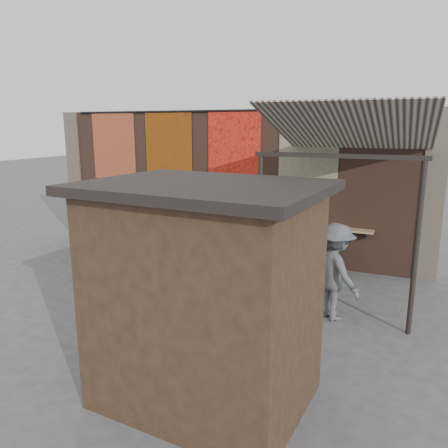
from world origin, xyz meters
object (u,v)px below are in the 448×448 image
at_px(scooter_stool_1, 158,240).
at_px(scooter_stool_2, 176,243).
at_px(scooter_stool_4, 214,248).
at_px(shopper_tan, 311,265).
at_px(scooter_stool_6, 258,250).
at_px(scooter_stool_9, 331,259).
at_px(shopper_navy, 268,263).
at_px(shelf_box, 227,214).
at_px(scooter_stool_5, 237,248).
at_px(diner_right, 163,227).
at_px(diner_left, 103,219).
at_px(market_stall, 205,300).
at_px(scooter_stool_8, 302,256).
at_px(scooter_stool_0, 142,238).
at_px(scooter_stool_7, 281,255).
at_px(shopper_grey, 335,272).
at_px(scooter_stool_3, 195,245).

xyz_separation_m(scooter_stool_1, scooter_stool_2, (0.62, -0.01, -0.02)).
distance_m(scooter_stool_4, shopper_tan, 3.59).
height_order(scooter_stool_6, scooter_stool_9, scooter_stool_6).
xyz_separation_m(scooter_stool_1, shopper_navy, (4.00, -2.15, 0.45)).
relative_size(shelf_box, scooter_stool_5, 0.64).
distance_m(scooter_stool_6, diner_right, 2.88).
height_order(diner_right, shopper_navy, shopper_navy).
distance_m(diner_left, shopper_tan, 7.01).
xyz_separation_m(shopper_tan, market_stall, (-0.57, -3.79, 0.58)).
bearing_deg(diner_left, scooter_stool_8, -1.03).
bearing_deg(scooter_stool_2, scooter_stool_5, 0.08).
bearing_deg(scooter_stool_6, scooter_stool_0, 179.86).
xyz_separation_m(shelf_box, scooter_stool_6, (0.98, -0.26, -0.85)).
xyz_separation_m(scooter_stool_7, diner_left, (-5.61, 0.02, 0.47)).
height_order(scooter_stool_8, shopper_navy, shopper_navy).
distance_m(scooter_stool_8, market_stall, 5.72).
xyz_separation_m(scooter_stool_0, scooter_stool_2, (1.20, -0.07, -0.01)).
height_order(scooter_stool_4, shopper_grey, shopper_grey).
bearing_deg(scooter_stool_0, scooter_stool_1, -6.16).
xyz_separation_m(scooter_stool_2, diner_left, (-2.54, 0.03, 0.48)).
height_order(scooter_stool_7, scooter_stool_8, scooter_stool_8).
bearing_deg(scooter_stool_8, scooter_stool_5, 179.31).
bearing_deg(scooter_stool_4, market_stall, -66.45).
height_order(scooter_stool_2, shopper_tan, shopper_tan).
xyz_separation_m(scooter_stool_9, market_stall, (-0.66, -5.72, 1.01)).
distance_m(scooter_stool_1, shopper_grey, 5.97).
bearing_deg(scooter_stool_8, scooter_stool_2, 179.70).
relative_size(shopper_navy, shopper_tan, 1.00).
distance_m(scooter_stool_1, diner_right, 0.42).
distance_m(scooter_stool_1, shopper_tan, 5.21).
distance_m(scooter_stool_0, scooter_stool_1, 0.58).
distance_m(shopper_navy, shopper_grey, 1.45).
bearing_deg(scooter_stool_1, scooter_stool_9, 0.63).
bearing_deg(scooter_stool_1, shopper_tan, -21.20).
bearing_deg(scooter_stool_2, shopper_tan, -23.84).
height_order(scooter_stool_0, scooter_stool_1, scooter_stool_1).
height_order(scooter_stool_3, scooter_stool_5, scooter_stool_5).
height_order(scooter_stool_0, scooter_stool_2, scooter_stool_0).
xyz_separation_m(scooter_stool_0, shopper_tan, (5.42, -1.94, 0.46)).
height_order(diner_left, diner_right, diner_left).
height_order(diner_right, market_stall, market_stall).
distance_m(scooter_stool_4, scooter_stool_5, 0.66).
bearing_deg(scooter_stool_1, shopper_grey, -24.45).
bearing_deg(scooter_stool_1, scooter_stool_4, -0.58).
xyz_separation_m(shelf_box, scooter_stool_8, (2.18, -0.34, -0.82)).
bearing_deg(scooter_stool_0, scooter_stool_7, -0.93).
bearing_deg(diner_left, scooter_stool_5, -0.92).
height_order(diner_left, shopper_navy, diner_left).
relative_size(scooter_stool_0, scooter_stool_7, 0.98).
bearing_deg(scooter_stool_2, diner_right, 176.71).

